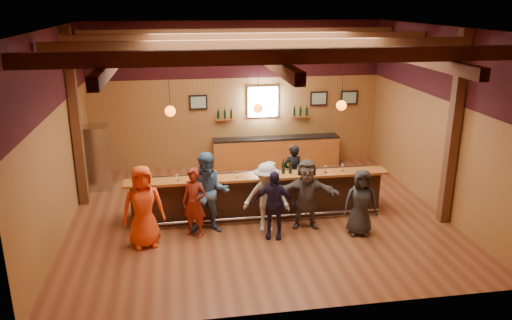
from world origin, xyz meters
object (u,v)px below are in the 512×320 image
object	(u,v)px
stainless_fridge	(98,157)
customer_navy	(274,205)
customer_denim	(209,193)
customer_dark	(361,202)
bartender	(293,173)
customer_orange	(143,207)
bar_counter	(258,194)
customer_brown	(306,194)
ice_bucket	(270,168)
bottle_a	(283,168)
back_bar_cabinet	(276,152)
customer_redvest	(194,203)
customer_white	(266,197)

from	to	relation	value
stainless_fridge	customer_navy	xyz separation A→B (m)	(4.25, -3.78, -0.12)
customer_denim	customer_dark	xyz separation A→B (m)	(3.34, -0.63, -0.18)
stainless_fridge	bartender	xyz separation A→B (m)	(5.17, -1.69, -0.15)
customer_denim	customer_orange	bearing A→B (deg)	-159.80
customer_denim	bar_counter	bearing A→B (deg)	37.86
customer_brown	ice_bucket	distance (m)	1.10
stainless_fridge	bottle_a	distance (m)	5.43
back_bar_cabinet	customer_denim	size ratio (longest dim) A/B	2.11
customer_denim	bartender	bearing A→B (deg)	38.38
customer_dark	ice_bucket	world-z (taller)	customer_dark
customer_dark	stainless_fridge	bearing A→B (deg)	158.39
customer_dark	bottle_a	xyz separation A→B (m)	(-1.51, 1.24, 0.48)
stainless_fridge	bottle_a	xyz separation A→B (m)	(4.70, -2.70, 0.35)
bar_counter	customer_brown	world-z (taller)	customer_brown
customer_redvest	bartender	bearing A→B (deg)	65.88
customer_navy	bartender	size ratio (longest dim) A/B	1.03
customer_denim	customer_white	distance (m)	1.30
ice_bucket	customer_navy	bearing A→B (deg)	-96.71
back_bar_cabinet	bartender	xyz separation A→B (m)	(-0.13, -2.81, 0.28)
bottle_a	back_bar_cabinet	bearing A→B (deg)	81.08
bottle_a	customer_denim	bearing A→B (deg)	-161.74
customer_white	customer_orange	bearing A→B (deg)	-159.16
customer_denim	customer_navy	distance (m)	1.47
back_bar_cabinet	customer_dark	bearing A→B (deg)	-79.79
customer_denim	bottle_a	distance (m)	1.95
ice_bucket	bartender	bearing A→B (deg)	51.02
customer_redvest	customer_dark	world-z (taller)	customer_redvest
customer_dark	bartender	xyz separation A→B (m)	(-1.04, 2.24, -0.01)
customer_denim	ice_bucket	size ratio (longest dim) A/B	7.09
bartender	customer_orange	bearing A→B (deg)	20.37
customer_brown	customer_dark	size ratio (longest dim) A/B	1.08
bar_counter	stainless_fridge	size ratio (longest dim) A/B	3.50
customer_orange	customer_brown	distance (m)	3.67
ice_bucket	customer_white	bearing A→B (deg)	-106.64
bar_counter	customer_navy	world-z (taller)	customer_navy
customer_orange	customer_redvest	world-z (taller)	customer_orange
back_bar_cabinet	customer_navy	bearing A→B (deg)	-102.04
customer_navy	customer_dark	world-z (taller)	customer_navy
customer_navy	bartender	distance (m)	2.28
customer_dark	bartender	bearing A→B (deg)	125.55
ice_bucket	bar_counter	bearing A→B (deg)	140.90
customer_redvest	customer_white	distance (m)	1.63
customer_white	ice_bucket	xyz separation A→B (m)	(0.22, 0.75, 0.43)
customer_brown	back_bar_cabinet	bearing A→B (deg)	97.15
back_bar_cabinet	customer_orange	size ratio (longest dim) A/B	2.21
back_bar_cabinet	customer_dark	world-z (taller)	customer_dark
stainless_fridge	ice_bucket	size ratio (longest dim) A/B	6.72
customer_brown	ice_bucket	bearing A→B (deg)	144.34
customer_brown	bartender	size ratio (longest dim) A/B	1.09
customer_white	customer_redvest	bearing A→B (deg)	-165.37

